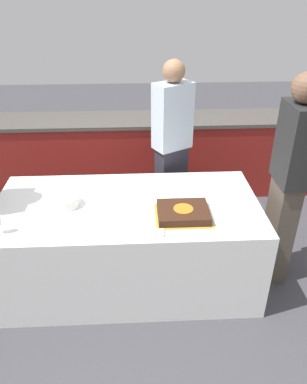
# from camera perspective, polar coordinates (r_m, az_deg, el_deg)

# --- Properties ---
(ground_plane) EXTENTS (14.00, 14.00, 0.00)m
(ground_plane) POSITION_cam_1_polar(r_m,az_deg,el_deg) (3.41, -3.63, -12.75)
(ground_plane) COLOR #424247
(back_counter) EXTENTS (4.40, 0.58, 0.92)m
(back_counter) POSITION_cam_1_polar(r_m,az_deg,el_deg) (4.49, -3.75, 5.59)
(back_counter) COLOR maroon
(back_counter) RESTS_ON ground_plane
(dining_table) EXTENTS (2.09, 1.03, 0.76)m
(dining_table) POSITION_cam_1_polar(r_m,az_deg,el_deg) (3.16, -3.85, -7.67)
(dining_table) COLOR white
(dining_table) RESTS_ON ground_plane
(cake) EXTENTS (0.42, 0.35, 0.07)m
(cake) POSITION_cam_1_polar(r_m,az_deg,el_deg) (2.78, 4.54, -3.11)
(cake) COLOR gold
(cake) RESTS_ON dining_table
(plate_stack) EXTENTS (0.21, 0.21, 0.08)m
(plate_stack) POSITION_cam_1_polar(r_m,az_deg,el_deg) (2.98, -13.20, -1.32)
(plate_stack) COLOR white
(plate_stack) RESTS_ON dining_table
(side_plate_near_cake) EXTENTS (0.19, 0.19, 0.00)m
(side_plate_near_cake) POSITION_cam_1_polar(r_m,az_deg,el_deg) (3.06, 4.06, -0.46)
(side_plate_near_cake) COLOR white
(side_plate_near_cake) RESTS_ON dining_table
(side_plate_right_edge) EXTENTS (0.19, 0.19, 0.00)m
(side_plate_right_edge) POSITION_cam_1_polar(r_m,az_deg,el_deg) (3.00, 9.76, -1.47)
(side_plate_right_edge) COLOR white
(side_plate_right_edge) RESTS_ON dining_table
(utensil_pile) EXTENTS (0.16, 0.08, 0.02)m
(utensil_pile) POSITION_cam_1_polar(r_m,az_deg,el_deg) (2.60, -0.18, -6.31)
(utensil_pile) COLOR white
(utensil_pile) RESTS_ON dining_table
(person_cutting_cake) EXTENTS (0.39, 0.34, 1.72)m
(person_cutting_cake) POSITION_cam_1_polar(r_m,az_deg,el_deg) (3.55, 2.80, 6.52)
(person_cutting_cake) COLOR #282833
(person_cutting_cake) RESTS_ON ground_plane
(person_seated_right) EXTENTS (0.22, 0.35, 1.76)m
(person_seated_right) POSITION_cam_1_polar(r_m,az_deg,el_deg) (3.10, 19.88, 1.62)
(person_seated_right) COLOR #4C4238
(person_seated_right) RESTS_ON ground_plane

